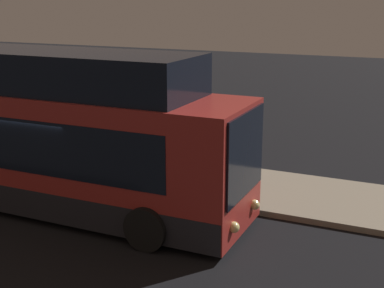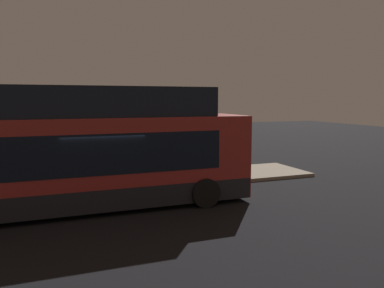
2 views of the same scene
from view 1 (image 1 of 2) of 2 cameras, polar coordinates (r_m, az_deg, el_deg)
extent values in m
plane|color=black|center=(14.30, -14.16, -6.52)|extent=(80.00, 80.00, 0.00)
cube|color=gray|center=(16.72, -7.39, -2.66)|extent=(20.00, 3.20, 0.15)
cube|color=maroon|center=(14.10, -15.60, -0.09)|extent=(10.79, 2.49, 2.85)
cube|color=black|center=(14.41, -15.30, -4.21)|extent=(10.73, 2.51, 0.70)
cube|color=black|center=(14.19, -16.54, 1.37)|extent=(8.85, 2.52, 1.26)
cube|color=black|center=(11.37, 5.73, -1.10)|extent=(0.06, 2.19, 1.83)
sphere|color=#F9E58C|center=(12.43, 6.68, -6.45)|extent=(0.24, 0.24, 0.24)
sphere|color=#F9E58C|center=(11.24, 4.49, -8.84)|extent=(0.24, 0.24, 0.24)
cylinder|color=black|center=(13.56, 0.26, -5.05)|extent=(0.97, 0.30, 0.97)
cylinder|color=black|center=(11.50, -4.90, -8.99)|extent=(0.97, 0.30, 0.97)
cube|color=black|center=(14.02, -17.53, 7.66)|extent=(9.17, 2.29, 0.97)
cylinder|color=#2D2D33|center=(15.13, -1.04, -2.67)|extent=(0.25, 0.25, 0.76)
cylinder|color=#334C8C|center=(14.92, -1.05, -0.07)|extent=(0.35, 0.35, 0.66)
sphere|color=beige|center=(14.81, -1.06, 1.63)|extent=(0.25, 0.25, 0.25)
cylinder|color=#6B604C|center=(16.37, 3.69, -1.21)|extent=(0.36, 0.36, 0.81)
cylinder|color=#334C8C|center=(16.17, 3.74, 1.34)|extent=(0.51, 0.51, 0.70)
sphere|color=tan|center=(16.06, 3.76, 3.01)|extent=(0.26, 0.26, 0.26)
cube|color=#334C7F|center=(15.96, 3.68, 0.04)|extent=(0.31, 0.22, 0.24)
cube|color=beige|center=(16.17, 5.58, -1.71)|extent=(0.42, 0.18, 0.67)
cylinder|color=black|center=(16.04, 5.62, -0.15)|extent=(0.02, 0.02, 0.24)
cylinder|color=#4C4C51|center=(17.22, -6.78, 2.83)|extent=(0.10, 0.10, 2.72)
cube|color=silver|center=(17.02, -6.89, 6.36)|extent=(0.04, 0.63, 0.48)
cylinder|color=#3F3F44|center=(17.81, -10.18, -0.31)|extent=(0.44, 0.44, 0.65)
camera|label=2|loc=(10.33, -75.64, -5.59)|focal=35.00mm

